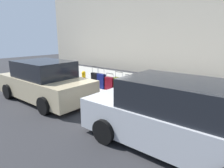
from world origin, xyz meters
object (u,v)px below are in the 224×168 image
at_px(suitcase_maroon_0, 177,98).
at_px(suitcase_black_2, 155,93).
at_px(suitcase_olive_6, 119,85).
at_px(parked_car_beige_1, 45,82).
at_px(suitcase_teal_5, 128,87).
at_px(fire_hydrant, 84,77).
at_px(suitcase_maroon_7, 110,84).
at_px(bollard_post, 75,76).
at_px(suitcase_navy_8, 101,81).
at_px(parked_car_silver_0, 175,117).
at_px(suitcase_red_3, 146,90).
at_px(suitcase_silver_4, 136,88).
at_px(suitcase_black_9, 95,80).
at_px(suitcase_navy_1, 166,93).

distance_m(suitcase_maroon_0, suitcase_black_2, 0.89).
height_order(suitcase_olive_6, parked_car_beige_1, parked_car_beige_1).
height_order(suitcase_teal_5, fire_hydrant, suitcase_teal_5).
bearing_deg(suitcase_maroon_7, suitcase_maroon_0, -178.88).
height_order(suitcase_olive_6, suitcase_maroon_7, suitcase_olive_6).
xyz_separation_m(suitcase_teal_5, bollard_post, (3.50, 0.21, 0.06)).
distance_m(suitcase_navy_8, parked_car_silver_0, 5.44).
height_order(suitcase_black_2, parked_car_beige_1, parked_car_beige_1).
relative_size(suitcase_red_3, bollard_post, 1.25).
height_order(suitcase_silver_4, suitcase_maroon_7, suitcase_silver_4).
xyz_separation_m(suitcase_navy_8, suitcase_black_9, (0.50, -0.07, -0.01)).
bearing_deg(fire_hydrant, suitcase_olive_6, 179.71).
xyz_separation_m(suitcase_black_9, fire_hydrant, (0.88, -0.00, 0.01)).
height_order(suitcase_black_2, suitcase_black_9, suitcase_black_9).
bearing_deg(fire_hydrant, suitcase_red_3, -179.93).
bearing_deg(suitcase_silver_4, parked_car_silver_0, 136.96).
distance_m(suitcase_maroon_7, suitcase_navy_8, 0.53).
relative_size(suitcase_teal_5, suitcase_olive_6, 0.92).
height_order(suitcase_silver_4, parked_car_beige_1, parked_car_beige_1).
bearing_deg(parked_car_silver_0, suitcase_silver_4, -43.04).
height_order(suitcase_maroon_0, suitcase_red_3, suitcase_red_3).
xyz_separation_m(suitcase_red_3, suitcase_maroon_7, (1.96, 0.04, -0.02)).
height_order(suitcase_navy_1, bollard_post, suitcase_navy_1).
bearing_deg(fire_hydrant, bollard_post, 14.59).
distance_m(bollard_post, parked_car_silver_0, 7.20).
bearing_deg(bollard_post, suitcase_black_2, -178.88).
relative_size(suitcase_maroon_7, suitcase_navy_8, 0.81).
bearing_deg(suitcase_silver_4, suitcase_navy_8, 2.23).
bearing_deg(suitcase_black_2, fire_hydrant, -0.72).
distance_m(fire_hydrant, parked_car_silver_0, 6.72).
height_order(suitcase_black_9, bollard_post, suitcase_black_9).
distance_m(suitcase_black_2, suitcase_maroon_7, 2.42).
distance_m(suitcase_black_2, bollard_post, 4.90).
bearing_deg(suitcase_red_3, suitcase_navy_8, 1.73).
relative_size(suitcase_maroon_0, parked_car_silver_0, 0.16).
xyz_separation_m(suitcase_red_3, parked_car_beige_1, (3.38, 2.61, 0.30)).
distance_m(suitcase_navy_1, parked_car_beige_1, 5.02).
bearing_deg(suitcase_teal_5, suitcase_maroon_7, 5.17).
distance_m(suitcase_silver_4, parked_car_silver_0, 3.84).
bearing_deg(suitcase_olive_6, parked_car_beige_1, 53.04).
bearing_deg(parked_car_silver_0, suitcase_teal_5, -39.25).
bearing_deg(parked_car_silver_0, suitcase_navy_1, -61.50).
relative_size(suitcase_teal_5, suitcase_maroon_7, 1.07).
height_order(suitcase_red_3, bollard_post, suitcase_red_3).
distance_m(suitcase_maroon_0, fire_hydrant, 5.21).
xyz_separation_m(suitcase_navy_1, suitcase_teal_5, (1.83, -0.03, -0.06)).
relative_size(suitcase_navy_1, fire_hydrant, 1.33).
bearing_deg(parked_car_beige_1, suitcase_black_2, -146.39).
bearing_deg(parked_car_beige_1, suitcase_navy_1, -148.34).
distance_m(suitcase_maroon_0, suitcase_olive_6, 2.77).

